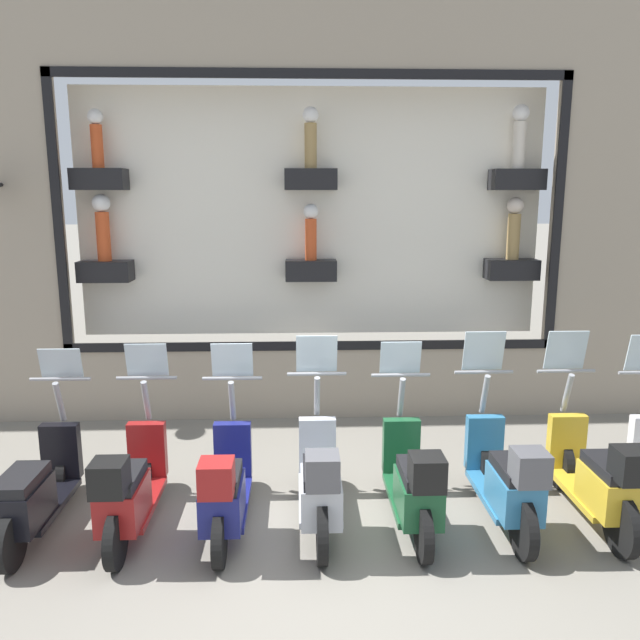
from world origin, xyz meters
The scene contains 9 objects.
ground_plane centered at (0.00, 0.00, 0.00)m, with size 120.00×120.00×0.00m, color gray.
building_facade centered at (3.60, 0.00, 4.25)m, with size 1.17×36.00×8.30m.
scooter_yellow_1 centered at (0.42, -2.58, 0.49)m, with size 1.81×0.61×1.70m.
scooter_teal_2 centered at (0.42, -1.72, 0.49)m, with size 1.81×0.61×1.70m.
scooter_green_3 centered at (0.41, -0.86, 0.47)m, with size 1.80×0.60×1.60m.
scooter_silver_4 centered at (0.41, 0.00, 0.49)m, with size 1.81×0.61×1.68m.
scooter_navy_5 centered at (0.40, 0.86, 0.46)m, with size 1.79×0.60×1.60m.
scooter_red_6 centered at (0.41, 1.72, 0.47)m, with size 1.80×0.61×1.60m.
scooter_black_7 centered at (0.47, 2.58, 0.42)m, with size 1.80×0.61×1.56m.
Camera 1 is at (-4.86, 0.20, 3.08)m, focal length 35.00 mm.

